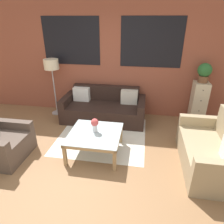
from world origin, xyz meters
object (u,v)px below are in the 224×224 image
at_px(armchair_corner, 1,144).
at_px(drawer_cabinet, 198,103).
at_px(flower_vase, 95,124).
at_px(floor_lamp, 52,68).
at_px(potted_plant, 204,72).
at_px(settee_vintage, 212,152).
at_px(couch_dark, 104,109).
at_px(coffee_table, 95,136).

relative_size(armchair_corner, drawer_cabinet, 0.85).
relative_size(drawer_cabinet, flower_vase, 3.78).
bearing_deg(drawer_cabinet, armchair_corner, -151.77).
distance_m(floor_lamp, drawer_cabinet, 3.60).
distance_m(armchair_corner, flower_vase, 1.71).
distance_m(potted_plant, flower_vase, 2.71).
bearing_deg(drawer_cabinet, potted_plant, 90.00).
bearing_deg(potted_plant, armchair_corner, -151.77).
bearing_deg(settee_vintage, flower_vase, 176.58).
distance_m(drawer_cabinet, flower_vase, 2.63).
height_order(drawer_cabinet, potted_plant, potted_plant).
bearing_deg(couch_dark, coffee_table, -85.05).
bearing_deg(flower_vase, drawer_cabinet, 36.57).
bearing_deg(couch_dark, drawer_cabinet, 5.93).
relative_size(couch_dark, flower_vase, 7.52).
bearing_deg(potted_plant, coffee_table, -142.52).
bearing_deg(settee_vintage, drawer_cabinet, 86.35).
bearing_deg(armchair_corner, potted_plant, 28.23).
height_order(floor_lamp, flower_vase, floor_lamp).
distance_m(settee_vintage, floor_lamp, 3.88).
relative_size(couch_dark, floor_lamp, 1.40).
bearing_deg(floor_lamp, potted_plant, 1.51).
bearing_deg(floor_lamp, coffee_table, -46.79).
height_order(settee_vintage, flower_vase, settee_vintage).
xyz_separation_m(couch_dark, flower_vase, (0.11, -1.33, 0.30)).
bearing_deg(settee_vintage, floor_lamp, 155.04).
height_order(couch_dark, armchair_corner, armchair_corner).
bearing_deg(potted_plant, flower_vase, -143.43).
xyz_separation_m(coffee_table, flower_vase, (-0.01, 0.05, 0.22)).
distance_m(settee_vintage, potted_plant, 1.92).
height_order(settee_vintage, drawer_cabinet, drawer_cabinet).
relative_size(floor_lamp, potted_plant, 3.29).
bearing_deg(settee_vintage, potted_plant, 86.35).
bearing_deg(drawer_cabinet, flower_vase, -143.43).
relative_size(coffee_table, floor_lamp, 0.65).
height_order(drawer_cabinet, flower_vase, drawer_cabinet).
relative_size(settee_vintage, drawer_cabinet, 1.50).
distance_m(armchair_corner, coffee_table, 1.68).
distance_m(floor_lamp, flower_vase, 2.14).
bearing_deg(drawer_cabinet, couch_dark, -174.07).
height_order(settee_vintage, coffee_table, settee_vintage).
height_order(couch_dark, potted_plant, potted_plant).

